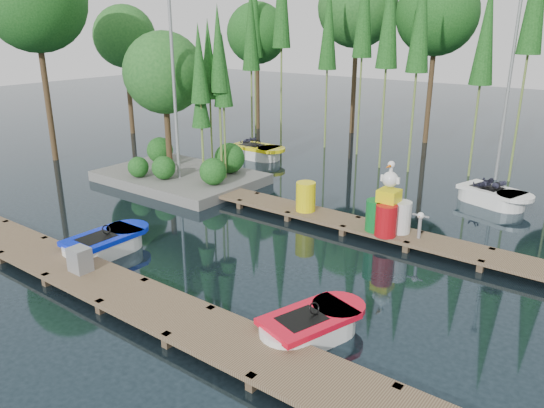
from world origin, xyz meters
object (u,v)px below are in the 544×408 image
Objects in this scene: boat_red at (311,327)px; drum_cluster at (388,212)px; island at (176,101)px; boat_blue at (105,245)px; utility_cabinet at (80,260)px; yellow_barrel at (306,197)px; boat_yellow_far at (256,152)px.

drum_cluster is at bearing 117.29° from boat_red.
boat_blue is (3.71, -6.37, -2.93)m from island.
utility_cabinet is at bearing -149.54° from boat_red.
boat_red is 2.84× the size of yellow_barrel.
drum_cluster reaches higher than boat_red.
island is 2.34× the size of boat_yellow_far.
boat_red is 0.93× the size of boat_yellow_far.
boat_yellow_far is (0.23, 4.67, -2.88)m from island.
drum_cluster is at bearing -12.34° from boat_yellow_far.
island reaches higher than boat_red.
utility_cabinet is 7.27m from yellow_barrel.
drum_cluster is (-0.96, 5.49, 0.68)m from boat_red.
island is 2.59× the size of boat_blue.
boat_yellow_far is at bearing 139.62° from yellow_barrel.
boat_yellow_far is 8.44m from yellow_barrel.
island is 3.19× the size of drum_cluster.
utility_cabinet is 0.64× the size of yellow_barrel.
boat_red is 6.00m from utility_cabinet.
island is 9.88m from drum_cluster.
island reaches higher than boat_yellow_far.
drum_cluster is (5.86, 5.42, 0.67)m from boat_blue.
yellow_barrel is at bearing -6.78° from island.
boat_yellow_far reaches higher than utility_cabinet.
boat_red is at bearing -31.43° from island.
boat_blue is at bearing -53.84° from boat_yellow_far.
utility_cabinet is at bearing -58.90° from island.
boat_blue is 6.82m from boat_red.
yellow_barrel is (-3.88, 5.65, 0.53)m from boat_red.
utility_cabinet is at bearing -105.57° from yellow_barrel.
boat_yellow_far is 10.92m from drum_cluster.
island is at bearing 165.96° from boat_red.
boat_blue is 8.01m from drum_cluster.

